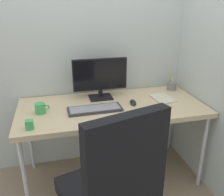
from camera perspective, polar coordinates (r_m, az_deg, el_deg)
name	(u,v)px	position (r m, az deg, el deg)	size (l,w,h in m)	color
ground_plane	(112,175)	(2.55, -0.01, -17.48)	(8.00, 8.00, 0.00)	gray
wall_back	(102,25)	(2.37, -2.45, 16.62)	(2.61, 0.04, 2.80)	#B7C1BC
wall_side_right	(217,29)	(2.22, 23.20, 14.60)	(0.04, 1.74, 2.80)	#B7C1BC
desk	(112,110)	(2.17, -0.01, -2.78)	(1.61, 0.74, 0.75)	#D1B78C
office_chair	(113,187)	(1.53, 0.18, -19.95)	(0.66, 0.64, 1.12)	black
monitor	(100,77)	(2.26, -2.77, 4.94)	(0.50, 0.17, 0.37)	black
keyboard	(95,109)	(2.06, -4.01, -2.59)	(0.45, 0.18, 0.02)	#333338
mouse	(133,102)	(2.17, 4.92, -0.99)	(0.05, 0.11, 0.04)	black
pen_holder	(172,86)	(2.59, 13.66, 2.75)	(0.10, 0.10, 0.17)	slate
notebook	(163,99)	(2.32, 11.67, -0.12)	(0.16, 0.23, 0.02)	beige
coffee_mug	(40,108)	(2.07, -16.32, -2.31)	(0.12, 0.08, 0.09)	#3FAD59
desk_clamp_accessory	(29,125)	(1.85, -18.63, -5.88)	(0.05, 0.05, 0.07)	#3FAD59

